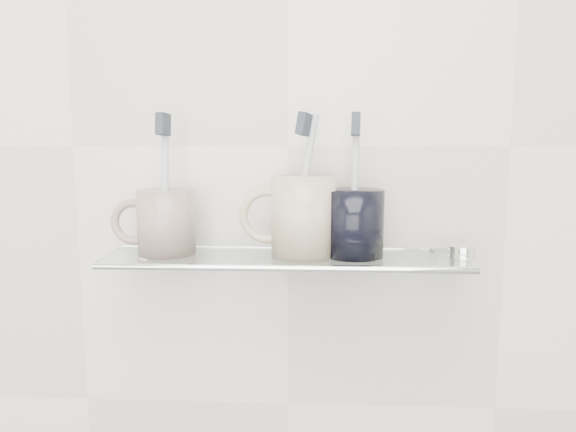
# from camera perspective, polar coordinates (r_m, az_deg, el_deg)

# --- Properties ---
(wall_back) EXTENTS (2.50, 0.00, 2.50)m
(wall_back) POSITION_cam_1_polar(r_m,az_deg,el_deg) (0.83, -0.04, 7.11)
(wall_back) COLOR silver
(wall_back) RESTS_ON ground
(shelf_glass) EXTENTS (0.50, 0.12, 0.01)m
(shelf_glass) POSITION_cam_1_polar(r_m,az_deg,el_deg) (0.78, -0.27, -4.35)
(shelf_glass) COLOR silver
(shelf_glass) RESTS_ON wall_back
(shelf_rail) EXTENTS (0.50, 0.01, 0.01)m
(shelf_rail) POSITION_cam_1_polar(r_m,az_deg,el_deg) (0.73, -0.51, -5.33)
(shelf_rail) COLOR silver
(shelf_rail) RESTS_ON shelf_glass
(bracket_left) EXTENTS (0.02, 0.03, 0.02)m
(bracket_left) POSITION_cam_1_polar(r_m,az_deg,el_deg) (0.87, -14.13, -4.09)
(bracket_left) COLOR silver
(bracket_left) RESTS_ON wall_back
(bracket_right) EXTENTS (0.02, 0.03, 0.02)m
(bracket_right) POSITION_cam_1_polar(r_m,az_deg,el_deg) (0.85, 14.29, -4.39)
(bracket_right) COLOR silver
(bracket_right) RESTS_ON wall_back
(mug_left) EXTENTS (0.08, 0.08, 0.09)m
(mug_left) POSITION_cam_1_polar(r_m,az_deg,el_deg) (0.80, -12.27, -0.64)
(mug_left) COLOR beige
(mug_left) RESTS_ON shelf_glass
(mug_left_handle) EXTENTS (0.07, 0.01, 0.07)m
(mug_left_handle) POSITION_cam_1_polar(r_m,az_deg,el_deg) (0.82, -15.40, -0.60)
(mug_left_handle) COLOR beige
(mug_left_handle) RESTS_ON mug_left
(toothbrush_left) EXTENTS (0.01, 0.04, 0.19)m
(toothbrush_left) POSITION_cam_1_polar(r_m,az_deg,el_deg) (0.80, -12.39, 3.33)
(toothbrush_left) COLOR silver
(toothbrush_left) RESTS_ON mug_left
(bristles_left) EXTENTS (0.02, 0.03, 0.03)m
(bristles_left) POSITION_cam_1_polar(r_m,az_deg,el_deg) (0.79, -12.58, 9.08)
(bristles_left) COLOR #2C3139
(bristles_left) RESTS_ON toothbrush_left
(mug_center) EXTENTS (0.10, 0.10, 0.11)m
(mug_center) POSITION_cam_1_polar(r_m,az_deg,el_deg) (0.78, 1.60, -0.02)
(mug_center) COLOR beige
(mug_center) RESTS_ON shelf_glass
(mug_center_handle) EXTENTS (0.08, 0.01, 0.08)m
(mug_center_handle) POSITION_cam_1_polar(r_m,az_deg,el_deg) (0.78, -2.14, 0.01)
(mug_center_handle) COLOR beige
(mug_center_handle) RESTS_ON mug_center
(toothbrush_center) EXTENTS (0.04, 0.04, 0.19)m
(toothbrush_center) POSITION_cam_1_polar(r_m,az_deg,el_deg) (0.77, 1.61, 3.35)
(toothbrush_center) COLOR #ACB0B4
(toothbrush_center) RESTS_ON mug_center
(bristles_center) EXTENTS (0.03, 0.03, 0.03)m
(bristles_center) POSITION_cam_1_polar(r_m,az_deg,el_deg) (0.77, 1.64, 9.31)
(bristles_center) COLOR #2C3139
(bristles_center) RESTS_ON toothbrush_center
(mug_right) EXTENTS (0.09, 0.09, 0.09)m
(mug_right) POSITION_cam_1_polar(r_m,az_deg,el_deg) (0.78, 6.73, -0.73)
(mug_right) COLOR black
(mug_right) RESTS_ON shelf_glass
(mug_right_handle) EXTENTS (0.07, 0.01, 0.07)m
(mug_right_handle) POSITION_cam_1_polar(r_m,az_deg,el_deg) (0.78, 3.27, -0.70)
(mug_right_handle) COLOR black
(mug_right_handle) RESTS_ON mug_right
(toothbrush_right) EXTENTS (0.02, 0.03, 0.19)m
(toothbrush_right) POSITION_cam_1_polar(r_m,az_deg,el_deg) (0.77, 6.80, 3.30)
(toothbrush_right) COLOR #B9B6B0
(toothbrush_right) RESTS_ON mug_right
(bristles_right) EXTENTS (0.01, 0.03, 0.03)m
(bristles_right) POSITION_cam_1_polar(r_m,az_deg,el_deg) (0.77, 6.90, 9.25)
(bristles_right) COLOR #2C3139
(bristles_right) RESTS_ON toothbrush_right
(chrome_cap) EXTENTS (0.04, 0.04, 0.02)m
(chrome_cap) POSITION_cam_1_polar(r_m,az_deg,el_deg) (0.81, 17.30, -3.43)
(chrome_cap) COLOR silver
(chrome_cap) RESTS_ON shelf_glass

